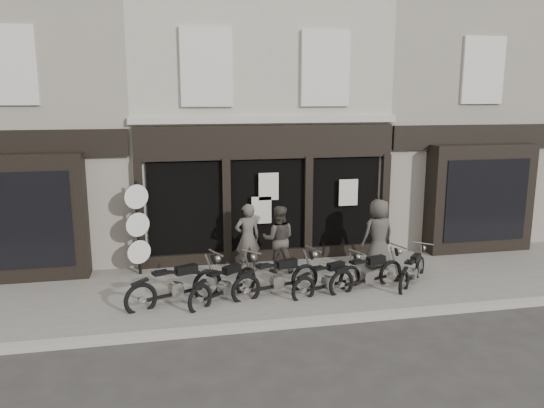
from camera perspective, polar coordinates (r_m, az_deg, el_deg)
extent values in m
plane|color=#2D2B28|center=(12.43, 2.26, -10.54)|extent=(90.00, 90.00, 0.00)
cube|color=#665F59|center=(13.22, 1.30, -8.87)|extent=(30.00, 4.20, 0.12)
cube|color=gray|center=(11.29, 3.84, -12.54)|extent=(30.00, 0.25, 0.13)
cube|color=#B0A997|center=(17.41, -2.51, 9.63)|extent=(7.20, 6.00, 8.20)
cube|color=black|center=(14.42, -0.47, 6.68)|extent=(7.10, 0.18, 0.90)
cube|color=black|center=(14.77, -0.51, -0.86)|extent=(6.50, 0.10, 2.95)
cube|color=black|center=(15.03, -0.44, -5.69)|extent=(7.10, 0.20, 0.44)
cube|color=#B1AB99|center=(14.41, -0.50, 9.06)|extent=(7.30, 0.22, 0.18)
cube|color=beige|center=(14.19, -7.06, 14.40)|extent=(1.35, 0.12, 2.00)
cube|color=black|center=(14.22, -7.07, 14.39)|extent=(1.05, 0.06, 1.70)
cube|color=beige|center=(14.82, 5.76, 14.30)|extent=(1.35, 0.12, 2.00)
cube|color=black|center=(14.85, 5.73, 14.29)|extent=(1.05, 0.06, 1.70)
cube|color=black|center=(14.42, -14.01, -1.31)|extent=(0.22, 0.22, 3.00)
cube|color=black|center=(14.51, -4.90, -0.93)|extent=(0.22, 0.22, 3.00)
cube|color=black|center=(14.95, 3.88, -0.54)|extent=(0.22, 0.22, 3.00)
cube|color=black|center=(15.72, 11.98, -0.18)|extent=(0.22, 0.22, 3.00)
cube|color=beige|center=(14.45, -0.37, 1.89)|extent=(0.55, 0.04, 0.75)
cube|color=beige|center=(15.12, 8.21, 1.24)|extent=(0.55, 0.04, 0.75)
cube|color=beige|center=(14.54, -1.14, -0.66)|extent=(0.55, 0.04, 0.75)
cube|color=gray|center=(17.53, -23.70, 8.71)|extent=(5.50, 6.00, 8.20)
cube|color=black|center=(14.56, -25.54, -1.38)|extent=(3.20, 0.70, 3.20)
cube|color=black|center=(14.23, -25.87, -1.68)|extent=(2.60, 0.06, 2.40)
cube|color=black|center=(14.59, -25.88, 5.79)|extent=(5.40, 0.16, 0.70)
cube|color=beige|center=(14.58, -26.54, 13.23)|extent=(1.30, 0.10, 1.90)
cube|color=black|center=(14.61, -26.51, 13.23)|extent=(1.00, 0.06, 1.60)
cube|color=gray|center=(19.48, 16.52, 9.37)|extent=(5.50, 6.00, 8.20)
cube|color=black|center=(16.85, 21.41, 0.57)|extent=(3.20, 0.70, 3.20)
cube|color=black|center=(16.57, 22.07, 0.35)|extent=(2.60, 0.06, 2.40)
cube|color=black|center=(16.88, 21.30, 6.77)|extent=(5.40, 0.16, 0.70)
cube|color=beige|center=(16.87, 21.76, 13.21)|extent=(1.30, 0.10, 1.90)
cube|color=black|center=(16.89, 21.70, 13.21)|extent=(1.00, 0.06, 1.60)
torus|color=black|center=(12.53, -6.98, -8.61)|extent=(0.73, 0.39, 0.75)
torus|color=black|center=(11.92, -13.94, -9.95)|extent=(0.73, 0.39, 0.75)
cube|color=black|center=(12.21, -10.36, -9.48)|extent=(1.24, 0.57, 0.07)
cube|color=gray|center=(12.19, -10.28, -9.07)|extent=(0.32, 0.29, 0.29)
cube|color=black|center=(12.16, -9.20, -6.98)|extent=(0.54, 0.37, 0.19)
cube|color=black|center=(11.90, -11.92, -7.26)|extent=(0.39, 0.33, 0.07)
cylinder|color=gray|center=(12.40, -6.07, -5.23)|extent=(0.29, 0.61, 0.04)
torus|color=black|center=(12.76, -2.86, -8.30)|extent=(0.60, 0.51, 0.70)
torus|color=black|center=(11.76, -7.74, -10.15)|extent=(0.60, 0.51, 0.70)
cube|color=black|center=(12.26, -5.19, -9.37)|extent=(0.97, 0.81, 0.06)
cube|color=gray|center=(12.24, -5.13, -8.99)|extent=(0.31, 0.30, 0.27)
cube|color=black|center=(12.28, -4.36, -6.99)|extent=(0.47, 0.43, 0.17)
cube|color=black|center=(11.88, -6.27, -7.46)|extent=(0.37, 0.35, 0.06)
cylinder|color=gray|center=(12.70, -2.21, -5.17)|extent=(0.41, 0.48, 0.04)
torus|color=black|center=(12.88, 3.53, -8.02)|extent=(0.73, 0.31, 0.74)
torus|color=black|center=(12.16, -2.82, -9.22)|extent=(0.73, 0.31, 0.74)
cube|color=black|center=(12.51, 0.45, -8.80)|extent=(1.25, 0.43, 0.06)
cube|color=gray|center=(12.49, 0.54, -8.41)|extent=(0.31, 0.26, 0.28)
cube|color=black|center=(12.48, 1.59, -6.44)|extent=(0.53, 0.32, 0.18)
cube|color=black|center=(12.19, -0.89, -6.67)|extent=(0.37, 0.30, 0.06)
cylinder|color=gray|center=(12.78, 4.47, -4.82)|extent=(0.22, 0.61, 0.04)
torus|color=black|center=(13.11, 8.35, -7.95)|extent=(0.64, 0.32, 0.66)
torus|color=black|center=(12.27, 3.39, -9.22)|extent=(0.64, 0.32, 0.66)
cube|color=black|center=(12.69, 5.95, -8.74)|extent=(1.09, 0.47, 0.06)
cube|color=gray|center=(12.67, 6.03, -8.39)|extent=(0.28, 0.25, 0.25)
cube|color=black|center=(12.70, 6.88, -6.62)|extent=(0.47, 0.32, 0.16)
cube|color=black|center=(12.36, 4.95, -6.90)|extent=(0.34, 0.29, 0.06)
cylinder|color=gray|center=(13.05, 9.13, -5.11)|extent=(0.24, 0.53, 0.03)
torus|color=black|center=(13.56, 12.60, -7.34)|extent=(0.70, 0.30, 0.70)
torus|color=black|center=(12.65, 7.47, -8.54)|extent=(0.70, 0.30, 0.70)
cube|color=black|center=(13.11, 10.12, -8.10)|extent=(1.19, 0.42, 0.06)
cube|color=gray|center=(13.09, 10.21, -7.74)|extent=(0.29, 0.25, 0.27)
cube|color=black|center=(13.12, 11.11, -5.92)|extent=(0.51, 0.31, 0.18)
cube|color=black|center=(12.75, 9.12, -6.16)|extent=(0.36, 0.29, 0.06)
cylinder|color=gray|center=(13.51, 13.45, -4.41)|extent=(0.22, 0.58, 0.04)
torus|color=black|center=(14.28, 15.60, -6.67)|extent=(0.49, 0.52, 0.63)
torus|color=black|center=(13.04, 13.99, -8.33)|extent=(0.49, 0.52, 0.63)
cube|color=black|center=(13.67, 14.82, -7.61)|extent=(0.79, 0.85, 0.06)
cube|color=gray|center=(13.67, 14.86, -7.29)|extent=(0.28, 0.28, 0.24)
cube|color=black|center=(13.76, 15.20, -5.62)|extent=(0.41, 0.42, 0.16)
cube|color=black|center=(13.27, 14.58, -6.06)|extent=(0.33, 0.33, 0.06)
cylinder|color=gray|center=(14.30, 15.95, -4.09)|extent=(0.42, 0.39, 0.03)
imported|color=#4C453E|center=(13.89, -2.64, -3.66)|extent=(0.70, 0.50, 1.83)
imported|color=#3F3833|center=(13.87, 0.70, -3.79)|extent=(0.98, 0.83, 1.77)
imported|color=#3F3A34|center=(14.45, 11.36, -3.16)|extent=(1.02, 0.77, 1.88)
cylinder|color=black|center=(14.39, -13.95, -7.62)|extent=(0.40, 0.40, 0.07)
cylinder|color=black|center=(14.04, -14.20, -2.78)|extent=(0.08, 0.08, 2.57)
cylinder|color=black|center=(13.82, -14.38, 0.78)|extent=(0.59, 0.29, 0.63)
cylinder|color=beige|center=(13.79, -14.39, 0.76)|extent=(0.58, 0.25, 0.63)
cylinder|color=black|center=(13.96, -14.23, -2.15)|extent=(0.59, 0.29, 0.63)
cylinder|color=beige|center=(13.94, -14.24, -2.18)|extent=(0.58, 0.25, 0.63)
cylinder|color=black|center=(14.15, -14.09, -5.01)|extent=(0.59, 0.29, 0.63)
cylinder|color=beige|center=(14.12, -14.09, -5.04)|extent=(0.58, 0.25, 0.63)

